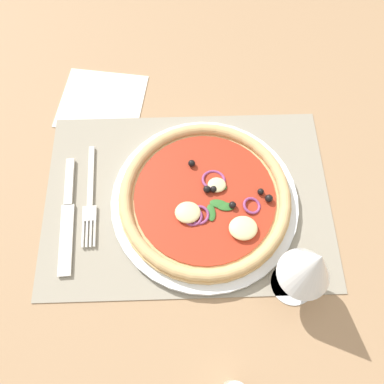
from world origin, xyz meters
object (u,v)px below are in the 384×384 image
(pizza, at_px, (205,197))
(wine_glass, at_px, (310,267))
(plate, at_px, (204,201))
(napkin, at_px, (102,101))
(knife, at_px, (67,215))
(fork, at_px, (90,200))

(pizza, relative_size, wine_glass, 1.83)
(plate, height_order, napkin, plate)
(knife, bearing_deg, wine_glass, 68.20)
(pizza, distance_m, fork, 0.19)
(wine_glass, distance_m, napkin, 0.47)
(pizza, bearing_deg, napkin, -49.44)
(knife, bearing_deg, napkin, 167.63)
(wine_glass, bearing_deg, fork, -24.71)
(knife, distance_m, wine_glass, 0.38)
(plate, bearing_deg, napkin, -49.43)
(plate, bearing_deg, wine_glass, 132.84)
(fork, distance_m, wine_glass, 0.35)
(knife, relative_size, napkin, 1.32)
(plate, height_order, knife, plate)
(plate, xyz_separation_m, napkin, (0.18, -0.21, -0.01))
(wine_glass, bearing_deg, plate, -47.16)
(knife, height_order, napkin, knife)
(pizza, bearing_deg, knife, 4.39)
(fork, bearing_deg, plate, 84.68)
(fork, xyz_separation_m, knife, (0.03, 0.03, 0.00))
(plate, height_order, pizza, pizza)
(knife, bearing_deg, fork, 124.53)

